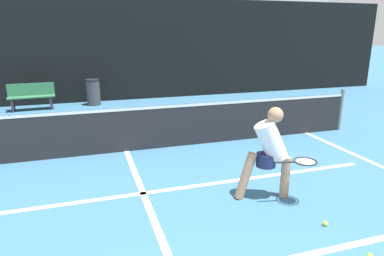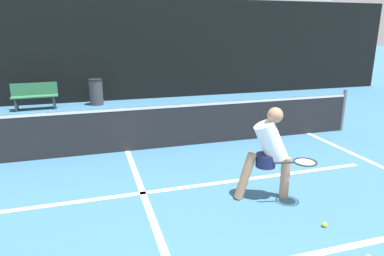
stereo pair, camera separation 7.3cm
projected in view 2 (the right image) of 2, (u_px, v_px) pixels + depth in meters
The scene contains 11 objects.
court_service_line at pixel (143, 193), 5.43m from camera, with size 8.25×0.10×0.01m, color white.
court_center_mark at pixel (143, 194), 5.41m from camera, with size 0.10×4.20×0.01m, color white.
court_sideline_right at pixel (373, 163), 6.68m from camera, with size 0.10×5.20×0.01m, color white.
net at pixel (126, 128), 7.21m from camera, with size 11.09×0.09×1.07m.
fence_back at pixel (106, 50), 12.20m from camera, with size 24.00×0.06×3.68m.
player_practicing at pixel (270, 151), 5.07m from camera, with size 1.12×0.71×1.43m.
tennis_ball_scattered_6 at pixel (325, 225), 4.49m from camera, with size 0.07×0.07×0.07m, color #D1E033.
courtside_bench at pixel (35, 96), 11.14m from camera, with size 1.44×0.47×0.86m.
trash_bin at pixel (96, 92), 11.86m from camera, with size 0.48×0.48×0.90m.
parked_car at pixel (169, 71), 17.00m from camera, with size 1.62×4.63×1.37m.
building_far at pixel (93, 18), 22.97m from camera, with size 36.00×2.40×6.70m, color beige.
Camera 2 is at (-0.70, -0.76, 2.48)m, focal length 32.00 mm.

